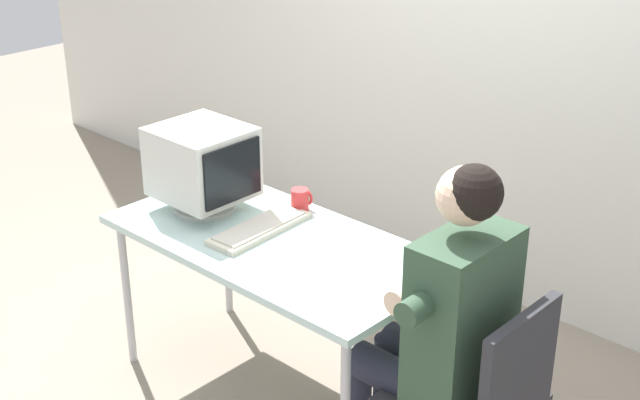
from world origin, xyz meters
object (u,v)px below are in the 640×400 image
at_px(person_seated, 440,320).
at_px(desk_mug, 300,200).
at_px(keyboard, 259,228).
at_px(desk, 275,251).
at_px(crt_monitor, 203,163).
at_px(office_chair, 478,396).

xyz_separation_m(person_seated, desk_mug, (-0.94, 0.27, 0.08)).
height_order(keyboard, person_seated, person_seated).
distance_m(person_seated, desk_mug, 0.98).
xyz_separation_m(desk, keyboard, (-0.10, 0.01, 0.07)).
bearing_deg(crt_monitor, desk, -0.34).
bearing_deg(desk, office_chair, -0.36).
distance_m(office_chair, person_seated, 0.29).
distance_m(desk, keyboard, 0.12).
height_order(keyboard, office_chair, office_chair).
distance_m(desk, person_seated, 0.83).
height_order(desk, desk_mug, desk_mug).
bearing_deg(office_chair, desk_mug, 166.30).
bearing_deg(desk, person_seated, -0.44).
xyz_separation_m(desk, desk_mug, (-0.11, 0.27, 0.10)).
distance_m(crt_monitor, desk_mug, 0.44).
bearing_deg(desk, crt_monitor, 179.66).
relative_size(crt_monitor, office_chair, 0.45).
relative_size(crt_monitor, keyboard, 0.81).
bearing_deg(person_seated, desk, 179.56).
bearing_deg(person_seated, keyboard, 179.17).
relative_size(keyboard, desk_mug, 4.73).
relative_size(desk, person_seated, 1.08).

